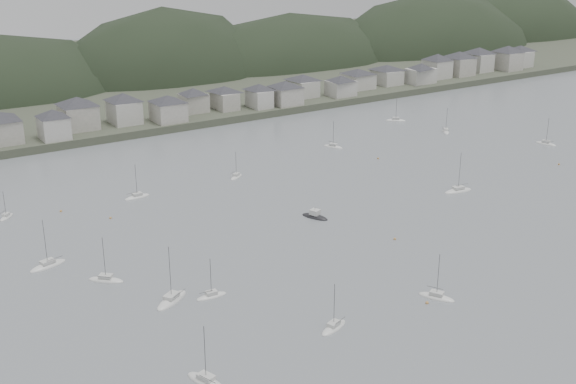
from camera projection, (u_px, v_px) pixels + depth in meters
ground at (493, 328)px, 144.30m from camera, size 900.00×900.00×0.00m
far_shore_land at (58, 79)px, 376.64m from camera, size 900.00×250.00×3.00m
forested_ridge at (85, 112)px, 363.25m from camera, size 851.55×103.94×102.57m
waterfront_town at (250, 93)px, 311.95m from camera, size 451.48×28.46×12.92m
sailboat_lead at (137, 197)px, 214.49m from camera, size 8.25×3.31×11.02m
moored_fleet at (279, 244)px, 182.39m from camera, size 241.95×171.19×13.59m
motor_launch_far at (315, 216)px, 199.62m from camera, size 5.77×8.60×3.93m
mooring_buoys at (340, 236)px, 187.02m from camera, size 172.42×126.11×0.70m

